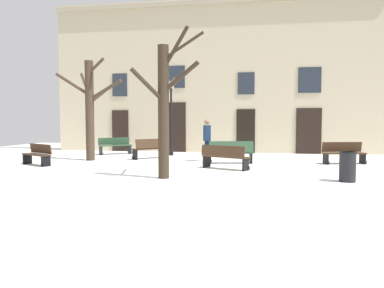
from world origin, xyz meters
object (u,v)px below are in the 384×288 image
Objects in this scene: litter_bin at (348,166)px; bench_near_center_tree at (37,154)px; streetlamp at (171,109)px; bench_by_litter_bin at (150,148)px; bench_back_to_back_right at (115,146)px; bench_facing_shops at (224,157)px; person_crossing_plaza at (207,137)px; bench_near_lamp at (231,152)px; tree_left_of_center at (164,106)px; tree_center at (90,107)px; bench_back_to_back_left at (344,153)px.

litter_bin is 11.34m from bench_near_center_tree.
bench_near_center_tree is at bearing -131.43° from streetlamp.
streetlamp is 2.63m from bench_by_litter_bin.
bench_back_to_back_right is at bearing 104.61° from bench_near_center_tree.
streetlamp is 2.44× the size of bench_near_center_tree.
bench_back_to_back_right is at bearing -84.97° from bench_by_litter_bin.
bench_facing_shops is 0.98× the size of person_crossing_plaza.
bench_near_lamp is at bearing 42.43° from bench_near_center_tree.
person_crossing_plaza is (2.71, -0.59, 0.55)m from bench_by_litter_bin.
streetlamp is (-1.48, 7.28, 0.12)m from tree_left_of_center.
bench_facing_shops is at bearing -78.67° from bench_back_to_back_right.
tree_center reaches higher than bench_back_to_back_left.
tree_left_of_center is at bearing 82.12° from bench_facing_shops.
bench_near_center_tree is 0.97× the size of bench_back_to_back_right.
bench_near_center_tree is 1.02× the size of bench_by_litter_bin.
tree_center is 5.33m from person_crossing_plaza.
person_crossing_plaza reaches higher than bench_near_lamp.
streetlamp is 4.32× the size of litter_bin.
tree_left_of_center is 5.64m from litter_bin.
bench_near_center_tree is 0.83× the size of bench_near_lamp.
person_crossing_plaza is at bearing 5.40° from tree_center.
person_crossing_plaza is at bearing -42.57° from bench_facing_shops.
bench_back_to_back_left is 0.96× the size of person_crossing_plaza.
bench_back_to_back_right is (-4.52, 7.38, -1.75)m from tree_left_of_center.
bench_near_lamp is (-4.54, -0.68, 0.02)m from bench_back_to_back_left.
person_crossing_plaza is (6.44, 2.50, 0.61)m from bench_near_center_tree.
tree_left_of_center is 7.43m from streetlamp.
bench_back_to_back_right is 0.91× the size of bench_back_to_back_left.
tree_left_of_center is at bearing -177.10° from litter_bin.
litter_bin is at bearing 121.85° from bench_near_lamp.
tree_center is 3.26m from bench_by_litter_bin.
bench_back_to_back_right is at bearing 90.85° from tree_center.
tree_center reaches higher than bench_facing_shops.
bench_near_lamp is (7.52, 1.82, 0.04)m from bench_near_center_tree.
bench_near_lamp is at bearing 30.89° from person_crossing_plaza.
bench_back_to_back_right is at bearing 178.04° from streetlamp.
litter_bin is at bearing -22.85° from tree_center.
bench_by_litter_bin reaches higher than bench_back_to_back_right.
tree_left_of_center is 6.51m from bench_near_center_tree.
bench_near_lamp reaches higher than litter_bin.
streetlamp is at bearing -164.92° from person_crossing_plaza.
litter_bin is (6.83, -7.01, -1.88)m from streetlamp.
litter_bin is 5.35m from bench_near_lamp.
bench_by_litter_bin reaches higher than bench_facing_shops.
bench_facing_shops is (-3.72, 2.13, 0.02)m from litter_bin.
person_crossing_plaza is at bearing -48.13° from streetlamp.
bench_by_litter_bin is 3.99m from bench_near_lamp.
tree_center is at bearing -12.46° from bench_near_lamp.
bench_near_center_tree is at bearing -95.58° from person_crossing_plaza.
bench_near_center_tree is 5.14m from bench_back_to_back_right.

